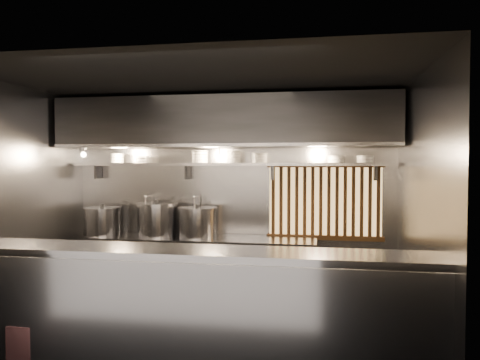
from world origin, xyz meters
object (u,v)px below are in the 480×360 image
(heat_lamp, at_px, (82,150))
(pendant_bulb, at_px, (219,158))
(stock_pot_mid, at_px, (157,219))
(stock_pot_right, at_px, (197,222))
(stock_pot_left, at_px, (102,221))

(heat_lamp, bearing_deg, pendant_bulb, 11.00)
(heat_lamp, height_order, stock_pot_mid, heat_lamp)
(pendant_bulb, bearing_deg, stock_pot_right, -167.97)
(stock_pot_left, bearing_deg, heat_lamp, -120.41)
(heat_lamp, relative_size, pendant_bulb, 1.87)
(pendant_bulb, relative_size, stock_pot_right, 0.28)
(pendant_bulb, distance_m, stock_pot_left, 1.87)
(heat_lamp, xyz_separation_m, stock_pot_mid, (0.93, 0.30, -0.94))
(heat_lamp, height_order, stock_pot_left, heat_lamp)
(heat_lamp, distance_m, stock_pot_mid, 1.36)
(heat_lamp, xyz_separation_m, pendant_bulb, (1.80, 0.35, -0.11))
(stock_pot_mid, bearing_deg, pendant_bulb, 3.01)
(stock_pot_mid, relative_size, stock_pot_right, 0.98)
(pendant_bulb, bearing_deg, heat_lamp, -169.00)
(heat_lamp, bearing_deg, stock_pot_right, 10.80)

